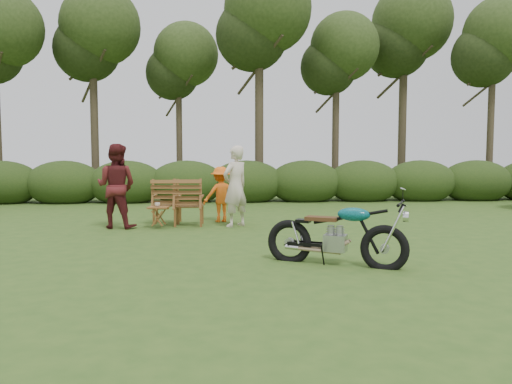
{
  "coord_description": "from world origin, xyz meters",
  "views": [
    {
      "loc": [
        -0.84,
        -7.74,
        1.66
      ],
      "look_at": [
        -0.19,
        1.71,
        0.9
      ],
      "focal_mm": 35.0,
      "sensor_mm": 36.0,
      "label": 1
    }
  ],
  "objects": [
    {
      "name": "motorcycle",
      "position": [
        0.83,
        -0.57,
        0.0
      ],
      "size": [
        2.12,
        1.55,
        1.14
      ],
      "primitive_type": null,
      "rotation": [
        0.0,
        0.0,
        -0.45
      ],
      "color": "#0C93A0",
      "rests_on": "ground"
    },
    {
      "name": "lawn_chair_left",
      "position": [
        -2.11,
        3.96,
        0.0
      ],
      "size": [
        0.72,
        0.72,
        1.03
      ],
      "primitive_type": null,
      "rotation": [
        0.0,
        0.0,
        3.13
      ],
      "color": "#5A3916",
      "rests_on": "ground"
    },
    {
      "name": "tree_line",
      "position": [
        0.5,
        9.74,
        3.81
      ],
      "size": [
        22.52,
        11.62,
        8.14
      ],
      "color": "#32281B",
      "rests_on": "ground"
    },
    {
      "name": "ground",
      "position": [
        0.0,
        0.0,
        0.0
      ],
      "size": [
        80.0,
        80.0,
        0.0
      ],
      "primitive_type": "plane",
      "color": "#2E501A",
      "rests_on": "ground"
    },
    {
      "name": "adult_b",
      "position": [
        -3.14,
        3.29,
        0.0
      ],
      "size": [
        1.03,
        0.89,
        1.84
      ],
      "primitive_type": "imported",
      "rotation": [
        0.0,
        0.0,
        2.9
      ],
      "color": "#541819",
      "rests_on": "ground"
    },
    {
      "name": "side_table",
      "position": [
        -2.22,
        3.18,
        0.24
      ],
      "size": [
        0.5,
        0.44,
        0.47
      ],
      "primitive_type": null,
      "rotation": [
        0.0,
        0.0,
        -0.11
      ],
      "color": "brown",
      "rests_on": "ground"
    },
    {
      "name": "cup",
      "position": [
        -2.24,
        3.17,
        0.52
      ],
      "size": [
        0.15,
        0.15,
        0.09
      ],
      "primitive_type": "imported",
      "rotation": [
        0.0,
        0.0,
        -0.38
      ],
      "color": "beige",
      "rests_on": "side_table"
    },
    {
      "name": "child",
      "position": [
        -0.86,
        4.09,
        0.0
      ],
      "size": [
        0.96,
        0.72,
        1.32
      ],
      "primitive_type": "imported",
      "rotation": [
        0.0,
        0.0,
        3.44
      ],
      "color": "orange",
      "rests_on": "ground"
    },
    {
      "name": "adult_a",
      "position": [
        -0.53,
        3.32,
        0.0
      ],
      "size": [
        0.78,
        0.76,
        1.81
      ],
      "primitive_type": "imported",
      "rotation": [
        0.0,
        0.0,
        3.85
      ],
      "color": "beige",
      "rests_on": "ground"
    },
    {
      "name": "lawn_chair_right",
      "position": [
        -1.58,
        3.55,
        0.0
      ],
      "size": [
        0.75,
        0.75,
        1.06
      ],
      "primitive_type": null,
      "rotation": [
        0.0,
        0.0,
        3.11
      ],
      "color": "brown",
      "rests_on": "ground"
    }
  ]
}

